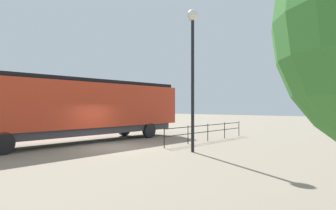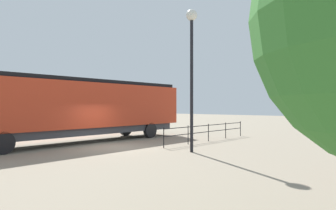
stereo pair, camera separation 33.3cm
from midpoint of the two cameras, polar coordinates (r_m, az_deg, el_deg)
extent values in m
plane|color=gray|center=(17.86, -9.66, -7.66)|extent=(120.00, 120.00, 0.00)
cube|color=red|center=(20.26, -15.64, -0.01)|extent=(2.97, 15.85, 2.77)
cube|color=black|center=(24.66, -2.42, -1.00)|extent=(2.85, 2.32, 1.94)
cube|color=black|center=(20.32, -15.64, 4.23)|extent=(2.67, 15.21, 0.24)
cube|color=#38383D|center=(20.32, -15.64, -4.55)|extent=(2.67, 14.58, 0.45)
cylinder|color=black|center=(24.49, -7.43, -4.33)|extent=(0.30, 1.10, 1.10)
cylinder|color=black|center=(22.58, -2.90, -4.68)|extent=(0.30, 1.10, 1.10)
cylinder|color=black|center=(16.81, -27.69, -6.23)|extent=(0.30, 1.10, 1.10)
cylinder|color=black|center=(15.68, 4.99, 3.65)|extent=(0.16, 0.16, 6.75)
sphere|color=silver|center=(16.30, 4.99, 16.19)|extent=(0.57, 0.57, 0.57)
cube|color=black|center=(20.68, 7.92, -3.72)|extent=(0.04, 8.92, 0.04)
cube|color=black|center=(20.71, 7.93, -4.88)|extent=(0.04, 8.92, 0.04)
cylinder|color=black|center=(17.16, -0.23, -6.06)|extent=(0.05, 0.05, 1.14)
cylinder|color=black|center=(18.89, 4.23, -5.52)|extent=(0.05, 0.05, 1.14)
cylinder|color=black|center=(20.71, 7.93, -5.04)|extent=(0.05, 0.05, 1.14)
cylinder|color=black|center=(22.61, 11.00, -4.63)|extent=(0.05, 0.05, 1.14)
cylinder|color=black|center=(24.56, 13.60, -4.27)|extent=(0.05, 0.05, 1.14)
camera|label=1|loc=(0.17, -89.48, 0.00)|focal=33.06mm
camera|label=2|loc=(0.17, 90.52, 0.00)|focal=33.06mm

